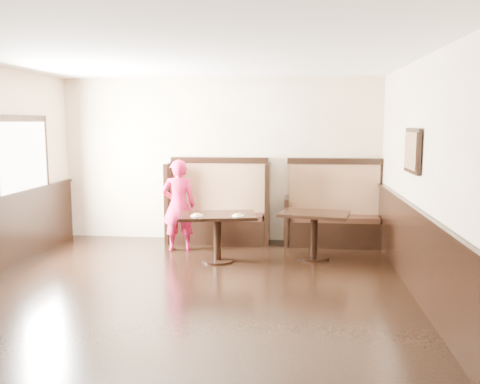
# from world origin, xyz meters

# --- Properties ---
(ground) EXTENTS (7.00, 7.00, 0.00)m
(ground) POSITION_xyz_m (0.00, 0.00, 0.00)
(ground) COLOR black
(ground) RESTS_ON ground
(room_shell) EXTENTS (7.00, 7.00, 7.00)m
(room_shell) POSITION_xyz_m (-0.30, 0.28, 0.67)
(room_shell) COLOR beige
(room_shell) RESTS_ON ground
(booth_main) EXTENTS (1.75, 0.72, 1.45)m
(booth_main) POSITION_xyz_m (0.00, 3.30, 0.53)
(booth_main) COLOR black
(booth_main) RESTS_ON ground
(booth_neighbor) EXTENTS (1.65, 0.72, 1.45)m
(booth_neighbor) POSITION_xyz_m (1.95, 3.29, 0.48)
(booth_neighbor) COLOR black
(booth_neighbor) RESTS_ON ground
(table_main) EXTENTS (1.22, 0.89, 0.71)m
(table_main) POSITION_xyz_m (0.16, 2.05, 0.54)
(table_main) COLOR black
(table_main) RESTS_ON ground
(table_neighbor) EXTENTS (1.12, 0.85, 0.70)m
(table_neighbor) POSITION_xyz_m (1.59, 2.38, 0.53)
(table_neighbor) COLOR black
(table_neighbor) RESTS_ON ground
(child) EXTENTS (0.60, 0.47, 1.46)m
(child) POSITION_xyz_m (-0.55, 2.65, 0.73)
(child) COLOR #D7164E
(child) RESTS_ON ground
(pizza_plate_left) EXTENTS (0.18, 0.18, 0.03)m
(pizza_plate_left) POSITION_xyz_m (-0.11, 1.88, 0.72)
(pizza_plate_left) COLOR white
(pizza_plate_left) RESTS_ON table_main
(pizza_plate_right) EXTENTS (0.18, 0.18, 0.03)m
(pizza_plate_right) POSITION_xyz_m (0.48, 1.94, 0.72)
(pizza_plate_right) COLOR white
(pizza_plate_right) RESTS_ON table_main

